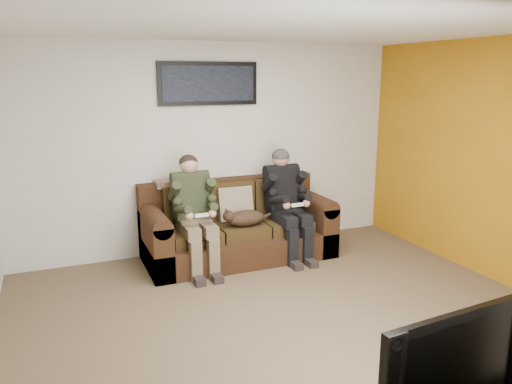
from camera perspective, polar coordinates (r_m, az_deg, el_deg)
name	(u,v)px	position (r m, az deg, el deg)	size (l,w,h in m)	color
floor	(292,322)	(4.70, 4.10, -14.64)	(5.00, 5.00, 0.00)	brown
ceiling	(297,23)	(4.19, 4.71, 18.73)	(5.00, 5.00, 0.00)	silver
wall_back	(213,149)	(6.31, -4.94, 4.97)	(5.00, 5.00, 0.00)	beige
wall_right	(509,164)	(5.82, 26.92, 2.91)	(4.50, 4.50, 0.00)	beige
accent_wall_right	(508,164)	(5.81, 26.86, 2.91)	(4.50, 4.50, 0.00)	#AB6D11
sofa	(236,229)	(6.18, -2.26, -4.20)	(2.27, 0.98, 0.93)	#331C0F
throw_pillow	(235,204)	(6.14, -2.43, -1.33)	(0.43, 0.12, 0.41)	#917A5F
throw_blanket	(174,183)	(6.11, -9.30, 1.02)	(0.46, 0.23, 0.08)	gray
person_left	(194,206)	(5.73, -7.12, -1.64)	(0.51, 0.87, 1.31)	brown
person_right	(286,197)	(6.13, 3.45, -0.54)	(0.51, 0.86, 1.32)	black
cat	(244,218)	(5.90, -1.38, -2.97)	(0.66, 0.26, 0.24)	#412B19
framed_poster	(208,84)	(6.20, -5.45, 12.24)	(1.25, 0.05, 0.52)	black
television	(445,355)	(2.87, 20.74, -17.04)	(1.02, 0.13, 0.59)	black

